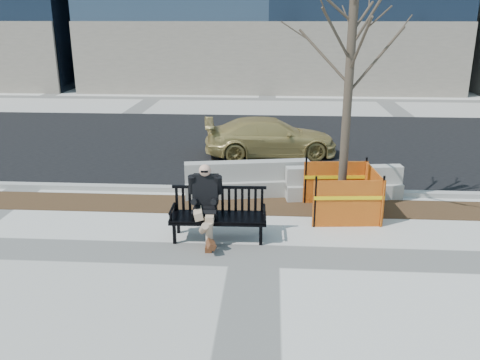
% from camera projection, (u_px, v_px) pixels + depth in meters
% --- Properties ---
extents(ground, '(120.00, 120.00, 0.00)m').
position_uv_depth(ground, '(255.00, 256.00, 9.56)').
color(ground, beige).
rests_on(ground, ground).
extents(mulch_strip, '(40.00, 1.20, 0.02)m').
position_uv_depth(mulch_strip, '(258.00, 206.00, 12.03)').
color(mulch_strip, '#47301C').
rests_on(mulch_strip, ground).
extents(asphalt_street, '(60.00, 10.40, 0.01)m').
position_uv_depth(asphalt_street, '(264.00, 143.00, 17.90)').
color(asphalt_street, black).
rests_on(asphalt_street, ground).
extents(curb, '(60.00, 0.25, 0.12)m').
position_uv_depth(curb, '(260.00, 191.00, 12.91)').
color(curb, '#9E9B93').
rests_on(curb, ground).
extents(bench, '(1.99, 0.76, 1.05)m').
position_uv_depth(bench, '(219.00, 239.00, 10.29)').
color(bench, black).
rests_on(bench, ground).
extents(seated_man, '(0.69, 1.12, 1.55)m').
position_uv_depth(seated_man, '(206.00, 237.00, 10.35)').
color(seated_man, black).
rests_on(seated_man, ground).
extents(tree_fence, '(2.47, 2.47, 5.72)m').
position_uv_depth(tree_fence, '(340.00, 214.00, 11.55)').
color(tree_fence, orange).
rests_on(tree_fence, ground).
extents(sedan, '(4.41, 2.28, 1.22)m').
position_uv_depth(sedan, '(270.00, 156.00, 16.33)').
color(sedan, '#A8924F').
rests_on(sedan, ground).
extents(jersey_barrier_left, '(3.18, 1.15, 0.89)m').
position_uv_depth(jersey_barrier_left, '(247.00, 195.00, 12.77)').
color(jersey_barrier_left, '#9B9891').
rests_on(jersey_barrier_left, ground).
extents(jersey_barrier_right, '(2.92, 0.93, 0.82)m').
position_uv_depth(jersey_barrier_right, '(343.00, 198.00, 12.59)').
color(jersey_barrier_right, '#A3A198').
rests_on(jersey_barrier_right, ground).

